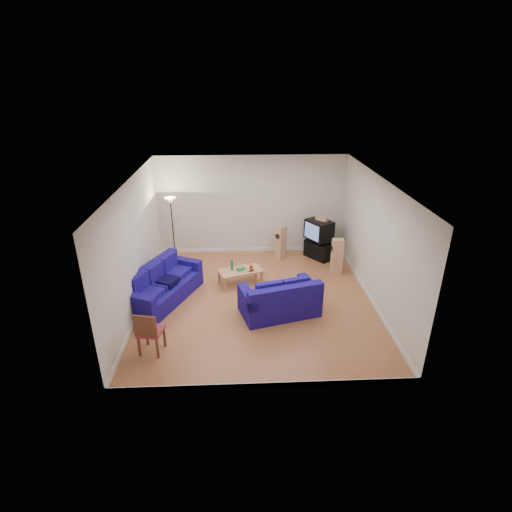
{
  "coord_description": "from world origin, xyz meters",
  "views": [
    {
      "loc": [
        -0.46,
        -9.1,
        5.42
      ],
      "look_at": [
        0.0,
        0.4,
        1.1
      ],
      "focal_mm": 28.0,
      "sensor_mm": 36.0,
      "label": 1
    }
  ],
  "objects_px": {
    "coffee_table": "(240,272)",
    "sofa_three_seat": "(161,288)",
    "television": "(319,230)",
    "tv_stand": "(319,250)",
    "sofa_loveseat": "(280,301)"
  },
  "relations": [
    {
      "from": "sofa_loveseat",
      "to": "coffee_table",
      "type": "xyz_separation_m",
      "value": [
        -0.96,
        1.61,
        0.03
      ]
    },
    {
      "from": "tv_stand",
      "to": "coffee_table",
      "type": "bearing_deg",
      "value": -93.78
    },
    {
      "from": "coffee_table",
      "to": "television",
      "type": "relative_size",
      "value": 1.35
    },
    {
      "from": "sofa_three_seat",
      "to": "coffee_table",
      "type": "relative_size",
      "value": 1.98
    },
    {
      "from": "sofa_loveseat",
      "to": "tv_stand",
      "type": "distance_m",
      "value": 3.67
    },
    {
      "from": "sofa_loveseat",
      "to": "sofa_three_seat",
      "type": "bearing_deg",
      "value": 148.71
    },
    {
      "from": "tv_stand",
      "to": "television",
      "type": "bearing_deg",
      "value": -109.64
    },
    {
      "from": "sofa_three_seat",
      "to": "tv_stand",
      "type": "bearing_deg",
      "value": 142.21
    },
    {
      "from": "coffee_table",
      "to": "television",
      "type": "xyz_separation_m",
      "value": [
        2.51,
        1.67,
        0.58
      ]
    },
    {
      "from": "sofa_three_seat",
      "to": "tv_stand",
      "type": "relative_size",
      "value": 2.93
    },
    {
      "from": "tv_stand",
      "to": "television",
      "type": "relative_size",
      "value": 0.91
    },
    {
      "from": "sofa_three_seat",
      "to": "television",
      "type": "xyz_separation_m",
      "value": [
        4.61,
        2.42,
        0.62
      ]
    },
    {
      "from": "tv_stand",
      "to": "television",
      "type": "distance_m",
      "value": 0.69
    },
    {
      "from": "coffee_table",
      "to": "television",
      "type": "bearing_deg",
      "value": 33.71
    },
    {
      "from": "coffee_table",
      "to": "sofa_three_seat",
      "type": "bearing_deg",
      "value": -160.36
    }
  ]
}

